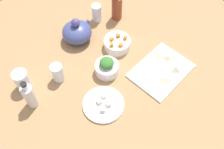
# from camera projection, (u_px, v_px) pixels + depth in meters

# --- Properties ---
(tabletop) EXTENTS (1.90, 1.90, 0.03)m
(tabletop) POSITION_uv_depth(u_px,v_px,m) (112.00, 81.00, 1.32)
(tabletop) COLOR #A57A4D
(tabletop) RESTS_ON ground
(cutting_board) EXTENTS (0.31, 0.23, 0.01)m
(cutting_board) POSITION_uv_depth(u_px,v_px,m) (161.00, 71.00, 1.34)
(cutting_board) COLOR white
(cutting_board) RESTS_ON tabletop
(plate_tofu) EXTENTS (0.20, 0.20, 0.01)m
(plate_tofu) POSITION_uv_depth(u_px,v_px,m) (103.00, 104.00, 1.23)
(plate_tofu) COLOR white
(plate_tofu) RESTS_ON tabletop
(bowl_greens) EXTENTS (0.12, 0.12, 0.06)m
(bowl_greens) POSITION_uv_depth(u_px,v_px,m) (107.00, 68.00, 1.31)
(bowl_greens) COLOR white
(bowl_greens) RESTS_ON tabletop
(bowl_carrots) EXTENTS (0.15, 0.15, 0.06)m
(bowl_carrots) POSITION_uv_depth(u_px,v_px,m) (117.00, 44.00, 1.41)
(bowl_carrots) COLOR white
(bowl_carrots) RESTS_ON tabletop
(teapot) EXTENTS (0.18, 0.17, 0.15)m
(teapot) POSITION_uv_depth(u_px,v_px,m) (77.00, 32.00, 1.42)
(teapot) COLOR #414A81
(teapot) RESTS_ON tabletop
(bottle_0) EXTENTS (0.06, 0.06, 0.20)m
(bottle_0) POSITION_uv_depth(u_px,v_px,m) (117.00, 7.00, 1.50)
(bottle_0) COLOR brown
(bottle_0) RESTS_ON tabletop
(bottle_1) EXTENTS (0.06, 0.06, 0.18)m
(bottle_1) POSITION_uv_depth(u_px,v_px,m) (30.00, 96.00, 1.17)
(bottle_1) COLOR silver
(bottle_1) RESTS_ON tabletop
(drinking_glass_0) EXTENTS (0.06, 0.06, 0.10)m
(drinking_glass_0) POSITION_uv_depth(u_px,v_px,m) (58.00, 73.00, 1.27)
(drinking_glass_0) COLOR white
(drinking_glass_0) RESTS_ON tabletop
(drinking_glass_1) EXTENTS (0.06, 0.06, 0.11)m
(drinking_glass_1) POSITION_uv_depth(u_px,v_px,m) (97.00, 13.00, 1.51)
(drinking_glass_1) COLOR white
(drinking_glass_1) RESTS_ON tabletop
(drinking_glass_2) EXTENTS (0.07, 0.07, 0.11)m
(drinking_glass_2) POSITION_uv_depth(u_px,v_px,m) (22.00, 80.00, 1.24)
(drinking_glass_2) COLOR white
(drinking_glass_2) RESTS_ON tabletop
(carrot_cube_0) EXTENTS (0.02, 0.02, 0.02)m
(carrot_cube_0) POSITION_uv_depth(u_px,v_px,m) (112.00, 39.00, 1.38)
(carrot_cube_0) COLOR orange
(carrot_cube_0) RESTS_ON bowl_carrots
(carrot_cube_1) EXTENTS (0.03, 0.03, 0.02)m
(carrot_cube_1) POSITION_uv_depth(u_px,v_px,m) (112.00, 45.00, 1.36)
(carrot_cube_1) COLOR orange
(carrot_cube_1) RESTS_ON bowl_carrots
(carrot_cube_2) EXTENTS (0.02, 0.02, 0.02)m
(carrot_cube_2) POSITION_uv_depth(u_px,v_px,m) (125.00, 38.00, 1.39)
(carrot_cube_2) COLOR orange
(carrot_cube_2) RESTS_ON bowl_carrots
(carrot_cube_3) EXTENTS (0.02, 0.02, 0.02)m
(carrot_cube_3) POSITION_uv_depth(u_px,v_px,m) (121.00, 45.00, 1.36)
(carrot_cube_3) COLOR orange
(carrot_cube_3) RESTS_ON bowl_carrots
(carrot_cube_4) EXTENTS (0.02, 0.02, 0.02)m
(carrot_cube_4) POSITION_uv_depth(u_px,v_px,m) (118.00, 36.00, 1.40)
(carrot_cube_4) COLOR orange
(carrot_cube_4) RESTS_ON bowl_carrots
(chopped_greens_mound) EXTENTS (0.10, 0.10, 0.04)m
(chopped_greens_mound) POSITION_uv_depth(u_px,v_px,m) (107.00, 63.00, 1.27)
(chopped_greens_mound) COLOR #37752B
(chopped_greens_mound) RESTS_ON bowl_greens
(tofu_cube_0) EXTENTS (0.03, 0.03, 0.02)m
(tofu_cube_0) POSITION_uv_depth(u_px,v_px,m) (104.00, 96.00, 1.23)
(tofu_cube_0) COLOR silver
(tofu_cube_0) RESTS_ON plate_tofu
(tofu_cube_1) EXTENTS (0.03, 0.03, 0.02)m
(tofu_cube_1) POSITION_uv_depth(u_px,v_px,m) (99.00, 101.00, 1.22)
(tofu_cube_1) COLOR white
(tofu_cube_1) RESTS_ON plate_tofu
(tofu_cube_2) EXTENTS (0.03, 0.03, 0.02)m
(tofu_cube_2) POSITION_uv_depth(u_px,v_px,m) (108.00, 104.00, 1.21)
(tofu_cube_2) COLOR #FAE8CB
(tofu_cube_2) RESTS_ON plate_tofu
(tofu_cube_3) EXTENTS (0.03, 0.03, 0.02)m
(tofu_cube_3) POSITION_uv_depth(u_px,v_px,m) (103.00, 109.00, 1.19)
(tofu_cube_3) COLOR #F0E1D0
(tofu_cube_3) RESTS_ON plate_tofu
(dumpling_0) EXTENTS (0.08, 0.07, 0.02)m
(dumpling_0) POSITION_uv_depth(u_px,v_px,m) (166.00, 79.00, 1.29)
(dumpling_0) COLOR beige
(dumpling_0) RESTS_ON cutting_board
(dumpling_1) EXTENTS (0.07, 0.07, 0.02)m
(dumpling_1) POSITION_uv_depth(u_px,v_px,m) (159.00, 55.00, 1.38)
(dumpling_1) COLOR beige
(dumpling_1) RESTS_ON cutting_board
(dumpling_2) EXTENTS (0.05, 0.06, 0.03)m
(dumpling_2) POSITION_uv_depth(u_px,v_px,m) (176.00, 68.00, 1.32)
(dumpling_2) COLOR beige
(dumpling_2) RESTS_ON cutting_board
(dumpling_3) EXTENTS (0.06, 0.06, 0.03)m
(dumpling_3) POSITION_uv_depth(u_px,v_px,m) (169.00, 57.00, 1.36)
(dumpling_3) COLOR beige
(dumpling_3) RESTS_ON cutting_board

